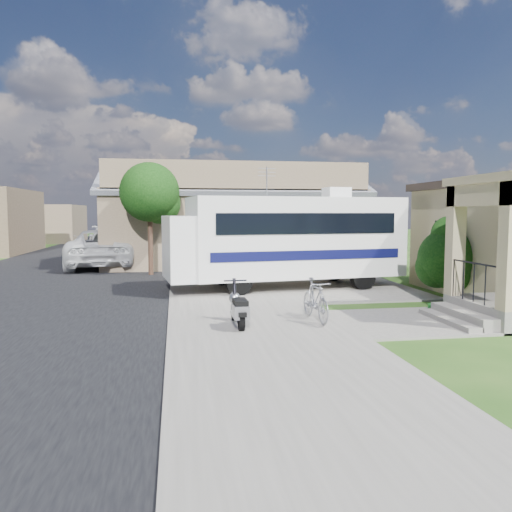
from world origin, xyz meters
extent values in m
plane|color=#204713|center=(0.00, 0.00, 0.00)|extent=(120.00, 120.00, 0.00)
cube|color=black|center=(-7.50, 10.00, 0.01)|extent=(9.00, 80.00, 0.02)
cube|color=slate|center=(-1.00, 10.00, 0.03)|extent=(4.00, 80.00, 0.06)
cube|color=slate|center=(1.50, 4.50, 0.03)|extent=(7.00, 6.00, 0.05)
cube|color=slate|center=(3.00, -1.00, 0.03)|extent=(4.00, 3.00, 0.05)
cube|color=black|center=(5.48, 2.70, 1.70)|extent=(0.04, 1.10, 1.20)
cube|color=slate|center=(4.70, -1.30, 0.25)|extent=(1.60, 2.40, 0.50)
cube|color=slate|center=(3.70, -1.30, 0.16)|extent=(0.40, 2.16, 0.32)
cube|color=slate|center=(3.35, -1.30, 0.08)|extent=(0.35, 2.16, 0.16)
cube|color=#8B7958|center=(4.08, -0.28, 1.85)|extent=(0.35, 0.35, 2.70)
cube|color=#8B7958|center=(4.08, -2.33, 1.85)|extent=(0.35, 0.35, 2.70)
cube|color=#8B7958|center=(4.08, -1.30, 2.95)|extent=(0.35, 2.40, 0.50)
cylinder|color=black|center=(3.95, -1.30, 1.40)|extent=(0.04, 1.70, 0.04)
cube|color=brown|center=(0.00, 14.00, 1.80)|extent=(12.00, 8.00, 3.60)
cube|color=#585963|center=(0.00, 12.00, 4.15)|extent=(12.50, 4.40, 1.78)
cube|color=#585963|center=(0.00, 16.00, 4.15)|extent=(12.50, 4.40, 1.78)
cube|color=#585963|center=(0.00, 14.00, 4.85)|extent=(12.50, 0.50, 0.22)
cube|color=brown|center=(0.00, 10.10, 4.15)|extent=(11.76, 0.20, 1.30)
cube|color=brown|center=(-15.00, 34.00, 1.60)|extent=(8.00, 7.00, 3.20)
cylinder|color=black|center=(-3.80, 9.00, 1.57)|extent=(0.20, 0.20, 3.15)
sphere|color=black|center=(-3.80, 9.00, 3.38)|extent=(2.40, 2.40, 2.40)
sphere|color=black|center=(-3.40, 9.20, 2.93)|extent=(1.68, 1.68, 1.68)
cylinder|color=black|center=(-3.80, 19.00, 1.65)|extent=(0.20, 0.20, 3.29)
sphere|color=black|center=(-3.80, 19.00, 3.53)|extent=(2.40, 2.40, 2.40)
sphere|color=black|center=(-3.40, 19.20, 3.06)|extent=(1.68, 1.68, 1.68)
cylinder|color=black|center=(-3.80, 28.00, 1.50)|extent=(0.20, 0.20, 3.01)
sphere|color=black|center=(-3.80, 28.00, 3.22)|extent=(2.40, 2.40, 2.40)
sphere|color=black|center=(-3.40, 28.20, 2.79)|extent=(1.68, 1.68, 1.68)
cube|color=white|center=(1.16, 4.58, 1.75)|extent=(7.25, 3.36, 2.60)
cube|color=white|center=(-2.70, 4.08, 1.45)|extent=(1.09, 2.46, 2.00)
cube|color=black|center=(-2.88, 4.06, 2.00)|extent=(0.33, 2.11, 0.90)
cube|color=black|center=(1.32, 3.32, 2.22)|extent=(5.90, 0.78, 0.65)
cube|color=black|center=(1.00, 5.83, 2.22)|extent=(5.90, 0.78, 0.65)
cube|color=#0B0D38|center=(1.32, 3.33, 1.23)|extent=(6.25, 0.82, 0.30)
cube|color=#0B0D38|center=(1.00, 5.83, 1.23)|extent=(6.25, 0.82, 0.30)
cube|color=white|center=(2.65, 4.77, 3.23)|extent=(0.88, 0.79, 0.35)
cylinder|color=#93939A|center=(0.17, 4.45, 3.55)|extent=(0.04, 0.04, 1.00)
cylinder|color=black|center=(-0.92, 3.20, 0.45)|extent=(0.83, 0.38, 0.80)
cylinder|color=black|center=(-1.19, 5.38, 0.45)|extent=(0.83, 0.38, 0.80)
cylinder|color=black|center=(3.25, 3.73, 0.45)|extent=(0.83, 0.38, 0.80)
cylinder|color=black|center=(2.97, 5.91, 0.45)|extent=(0.83, 0.38, 0.80)
cylinder|color=black|center=(5.29, 2.06, 0.36)|extent=(0.15, 0.15, 0.73)
sphere|color=black|center=(5.29, 2.06, 1.18)|extent=(1.82, 1.82, 1.82)
sphere|color=black|center=(5.65, 2.33, 1.55)|extent=(1.46, 1.46, 1.46)
sphere|color=black|center=(5.01, 2.24, 0.91)|extent=(1.28, 1.28, 1.28)
sphere|color=black|center=(5.47, 1.78, 0.82)|extent=(1.09, 1.09, 1.09)
sphere|color=black|center=(5.29, 2.06, 1.91)|extent=(1.09, 1.09, 1.09)
cylinder|color=black|center=(-1.45, -1.39, 0.27)|extent=(0.12, 0.42, 0.42)
cylinder|color=black|center=(-1.47, -0.35, 0.27)|extent=(0.12, 0.42, 0.42)
cube|color=#93939A|center=(-1.46, -0.92, 0.33)|extent=(0.29, 0.53, 0.08)
cube|color=#93939A|center=(-1.45, -1.30, 0.46)|extent=(0.33, 0.53, 0.28)
cube|color=black|center=(-1.45, -1.25, 0.65)|extent=(0.30, 0.57, 0.11)
cube|color=black|center=(-1.45, -1.53, 0.44)|extent=(0.17, 0.19, 0.09)
cylinder|color=black|center=(-1.47, -0.41, 0.65)|extent=(0.08, 0.32, 0.79)
sphere|color=#93939A|center=(-1.47, -0.35, 0.58)|extent=(0.27, 0.27, 0.27)
sphere|color=black|center=(-1.47, -0.27, 0.58)|extent=(0.11, 0.11, 0.11)
cylinder|color=black|center=(-1.47, -0.49, 1.01)|extent=(0.52, 0.04, 0.03)
cube|color=black|center=(-1.47, -0.35, 0.38)|extent=(0.14, 0.27, 0.06)
imported|color=#93939A|center=(0.37, -0.71, 0.49)|extent=(0.57, 1.65, 0.98)
imported|color=silver|center=(-6.29, 12.54, 0.88)|extent=(3.66, 6.62, 1.75)
imported|color=silver|center=(-6.68, 19.47, 0.88)|extent=(3.36, 6.36, 1.76)
cylinder|color=#16711C|center=(3.75, -0.03, 0.10)|extent=(0.42, 0.42, 0.19)
camera|label=1|loc=(-2.81, -11.68, 2.56)|focal=35.00mm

